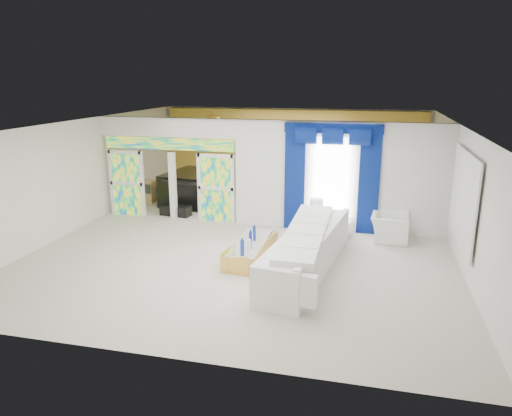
% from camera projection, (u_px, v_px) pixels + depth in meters
% --- Properties ---
extents(floor, '(12.00, 12.00, 0.00)m').
position_uv_depth(floor, '(256.00, 235.00, 12.91)').
color(floor, '#B7AF9E').
rests_on(floor, ground).
extents(dividing_wall, '(5.70, 0.18, 3.00)m').
position_uv_depth(dividing_wall, '(341.00, 177.00, 12.97)').
color(dividing_wall, white).
rests_on(dividing_wall, ground).
extents(dividing_header, '(4.30, 0.18, 0.55)m').
position_uv_depth(dividing_header, '(168.00, 127.00, 13.76)').
color(dividing_header, white).
rests_on(dividing_header, dividing_wall).
extents(stained_panel_left, '(0.95, 0.04, 2.00)m').
position_uv_depth(stained_panel_left, '(127.00, 183.00, 14.54)').
color(stained_panel_left, '#994C3F').
rests_on(stained_panel_left, ground).
extents(stained_panel_right, '(0.95, 0.04, 2.00)m').
position_uv_depth(stained_panel_right, '(216.00, 188.00, 13.90)').
color(stained_panel_right, '#994C3F').
rests_on(stained_panel_right, ground).
extents(stained_transom, '(4.00, 0.05, 0.35)m').
position_uv_depth(stained_transom, '(168.00, 144.00, 13.89)').
color(stained_transom, '#994C3F').
rests_on(stained_transom, dividing_header).
extents(window_pane, '(1.00, 0.02, 2.30)m').
position_uv_depth(window_pane, '(331.00, 179.00, 12.94)').
color(window_pane, white).
rests_on(window_pane, dividing_wall).
extents(blue_drape_left, '(0.55, 0.10, 2.80)m').
position_uv_depth(blue_drape_left, '(295.00, 179.00, 13.15)').
color(blue_drape_left, '#030341').
rests_on(blue_drape_left, ground).
extents(blue_drape_right, '(0.55, 0.10, 2.80)m').
position_uv_depth(blue_drape_right, '(369.00, 183.00, 12.70)').
color(blue_drape_right, '#030341').
rests_on(blue_drape_right, ground).
extents(blue_pelmet, '(2.60, 0.12, 0.25)m').
position_uv_depth(blue_pelmet, '(333.00, 128.00, 12.55)').
color(blue_pelmet, '#030341').
rests_on(blue_pelmet, dividing_wall).
extents(wall_mirror, '(0.04, 2.70, 1.90)m').
position_uv_depth(wall_mirror, '(464.00, 199.00, 10.45)').
color(wall_mirror, white).
rests_on(wall_mirror, ground).
extents(gold_curtains, '(9.70, 0.12, 2.90)m').
position_uv_depth(gold_curtains, '(292.00, 149.00, 18.04)').
color(gold_curtains, gold).
rests_on(gold_curtains, ground).
extents(white_sofa, '(1.56, 4.47, 0.83)m').
position_uv_depth(white_sofa, '(307.00, 252.00, 10.49)').
color(white_sofa, white).
rests_on(white_sofa, ground).
extents(coffee_table, '(0.92, 2.01, 0.43)m').
position_uv_depth(coffee_table, '(251.00, 251.00, 11.13)').
color(coffee_table, gold).
rests_on(coffee_table, ground).
extents(console_table, '(1.25, 0.50, 0.41)m').
position_uv_depth(console_table, '(327.00, 228.00, 12.88)').
color(console_table, white).
rests_on(console_table, ground).
extents(table_lamp, '(0.36, 0.36, 0.58)m').
position_uv_depth(table_lamp, '(316.00, 209.00, 12.81)').
color(table_lamp, silver).
rests_on(table_lamp, console_table).
extents(armchair, '(1.00, 1.13, 0.70)m').
position_uv_depth(armchair, '(390.00, 227.00, 12.45)').
color(armchair, white).
rests_on(armchair, ground).
extents(grand_piano, '(1.85, 2.27, 1.05)m').
position_uv_depth(grand_piano, '(194.00, 188.00, 16.09)').
color(grand_piano, black).
rests_on(grand_piano, ground).
extents(piano_bench, '(0.98, 0.49, 0.31)m').
position_uv_depth(piano_bench, '(176.00, 211.00, 14.69)').
color(piano_bench, black).
rests_on(piano_bench, ground).
extents(tv_console, '(0.51, 0.46, 0.73)m').
position_uv_depth(tv_console, '(147.00, 191.00, 16.24)').
color(tv_console, tan).
rests_on(tv_console, ground).
extents(chandelier, '(0.60, 0.60, 0.60)m').
position_uv_depth(chandelier, '(212.00, 123.00, 15.91)').
color(chandelier, gold).
rests_on(chandelier, ceiling).
extents(decanters, '(0.23, 1.23, 0.22)m').
position_uv_depth(decanters, '(249.00, 239.00, 11.00)').
color(decanters, navy).
rests_on(decanters, coffee_table).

